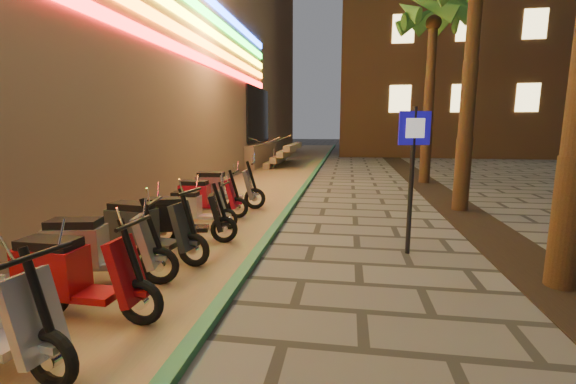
% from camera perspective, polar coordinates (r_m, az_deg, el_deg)
% --- Properties ---
extents(ground, '(120.00, 120.00, 0.00)m').
position_cam_1_polar(ground, '(4.30, -0.78, -21.53)').
color(ground, '#474442').
rests_on(ground, ground).
extents(parking_strip, '(3.40, 60.00, 0.01)m').
position_cam_1_polar(parking_strip, '(14.17, -4.38, 0.76)').
color(parking_strip, '#8C7251').
rests_on(parking_strip, ground).
extents(green_curb, '(0.18, 60.00, 0.10)m').
position_cam_1_polar(green_curb, '(13.88, 2.47, 0.78)').
color(green_curb, '#286A45').
rests_on(green_curb, ground).
extents(planting_strip, '(1.20, 40.00, 0.02)m').
position_cam_1_polar(planting_strip, '(9.39, 27.19, -4.99)').
color(planting_strip, black).
rests_on(planting_strip, ground).
extents(palm_d, '(2.97, 3.02, 7.16)m').
position_cam_1_polar(palm_d, '(16.33, 20.77, 22.38)').
color(palm_d, '#472D19').
rests_on(palm_d, ground).
extents(pedestrian_sign, '(0.54, 0.20, 2.55)m').
position_cam_1_polar(pedestrian_sign, '(6.90, 17.97, 4.49)').
color(pedestrian_sign, black).
rests_on(pedestrian_sign, ground).
extents(scooter_4, '(1.76, 0.62, 1.25)m').
position_cam_1_polar(scooter_4, '(5.16, -29.26, -10.65)').
color(scooter_4, black).
rests_on(scooter_4, ground).
extents(scooter_5, '(1.79, 0.81, 1.26)m').
position_cam_1_polar(scooter_5, '(6.03, -26.50, -7.50)').
color(scooter_5, black).
rests_on(scooter_5, ground).
extents(scooter_6, '(1.82, 0.74, 1.28)m').
position_cam_1_polar(scooter_6, '(6.77, -20.20, -5.16)').
color(scooter_6, black).
rests_on(scooter_6, ground).
extents(scooter_7, '(1.66, 0.85, 1.18)m').
position_cam_1_polar(scooter_7, '(7.54, -15.55, -3.75)').
color(scooter_7, black).
rests_on(scooter_7, ground).
extents(scooter_8, '(1.48, 0.52, 1.05)m').
position_cam_1_polar(scooter_8, '(8.66, -13.51, -2.30)').
color(scooter_8, black).
rests_on(scooter_8, ground).
extents(scooter_9, '(1.69, 0.59, 1.19)m').
position_cam_1_polar(scooter_9, '(9.59, -12.18, -0.71)').
color(scooter_9, black).
rests_on(scooter_9, ground).
extents(scooter_10, '(1.86, 0.74, 1.31)m').
position_cam_1_polar(scooter_10, '(10.49, -9.75, 0.55)').
color(scooter_10, black).
rests_on(scooter_10, ground).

